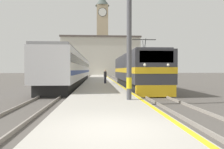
# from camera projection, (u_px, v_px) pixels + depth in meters

# --- Properties ---
(ground_plane) EXTENTS (200.00, 200.00, 0.00)m
(ground_plane) POSITION_uv_depth(u_px,v_px,m) (99.00, 82.00, 35.92)
(ground_plane) COLOR #514C47
(platform) EXTENTS (4.27, 140.00, 0.32)m
(platform) POSITION_uv_depth(u_px,v_px,m) (100.00, 82.00, 30.93)
(platform) COLOR #ADA89E
(platform) RESTS_ON ground
(rail_track_near) EXTENTS (2.83, 140.00, 0.16)m
(rail_track_near) POSITION_uv_depth(u_px,v_px,m) (125.00, 83.00, 31.18)
(rail_track_near) COLOR #514C47
(rail_track_near) RESTS_ON ground
(rail_track_far) EXTENTS (2.83, 140.00, 0.16)m
(rail_track_far) POSITION_uv_depth(u_px,v_px,m) (74.00, 83.00, 30.68)
(rail_track_far) COLOR #514C47
(rail_track_far) RESTS_ON ground
(locomotive_train) EXTENTS (2.92, 15.61, 4.51)m
(locomotive_train) POSITION_uv_depth(u_px,v_px,m) (136.00, 71.00, 22.31)
(locomotive_train) COLOR black
(locomotive_train) RESTS_ON ground
(passenger_train) EXTENTS (2.92, 33.90, 3.77)m
(passenger_train) POSITION_uv_depth(u_px,v_px,m) (74.00, 69.00, 30.99)
(passenger_train) COLOR black
(passenger_train) RESTS_ON ground
(catenary_mast) EXTENTS (2.56, 0.29, 7.11)m
(catenary_mast) POSITION_uv_depth(u_px,v_px,m) (131.00, 34.00, 11.73)
(catenary_mast) COLOR #4C4C51
(catenary_mast) RESTS_ON platform
(person_on_platform) EXTENTS (0.34, 0.34, 1.62)m
(person_on_platform) POSITION_uv_depth(u_px,v_px,m) (105.00, 76.00, 25.91)
(person_on_platform) COLOR #23232D
(person_on_platform) RESTS_ON platform
(clock_tower) EXTENTS (5.40, 5.40, 30.68)m
(clock_tower) POSITION_uv_depth(u_px,v_px,m) (102.00, 33.00, 84.80)
(clock_tower) COLOR tan
(clock_tower) RESTS_ON ground
(station_building) EXTENTS (26.67, 8.19, 13.16)m
(station_building) POSITION_uv_depth(u_px,v_px,m) (101.00, 56.00, 74.76)
(station_building) COLOR beige
(station_building) RESTS_ON ground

